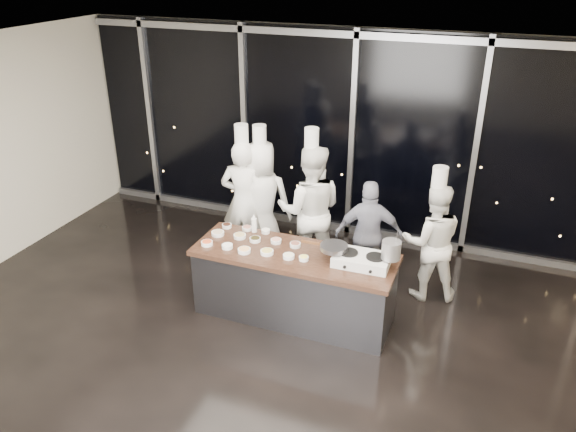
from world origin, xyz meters
The scene contains 14 objects.
ground centered at (0.00, 0.00, 0.00)m, with size 9.00×9.00×0.00m, color black.
room_shell centered at (0.18, 0.00, 2.25)m, with size 9.02×7.02×3.21m.
window_wall centered at (0.00, 3.43, 1.60)m, with size 8.90×0.11×3.20m.
demo_counter centered at (0.00, 0.90, 0.45)m, with size 2.46×0.86×0.90m.
stove centered at (0.82, 0.93, 0.96)m, with size 0.65×0.42×0.14m.
frying_pan centered at (0.48, 0.92, 1.07)m, with size 0.57×0.33×0.05m.
stock_pot centered at (1.14, 0.95, 1.15)m, with size 0.21×0.21×0.21m, color #A7A6A9.
prep_bowls centered at (-0.58, 0.93, 0.93)m, with size 1.37×0.69×0.05m.
squeeze_bottle centered at (-0.68, 1.24, 1.02)m, with size 0.07×0.07×0.25m.
chef_far_left centered at (-1.18, 1.99, 0.93)m, with size 0.72×0.51×2.06m.
chef_left centered at (-0.98, 2.15, 0.91)m, with size 0.98×0.74×2.03m.
chef_center centered at (-0.18, 2.01, 0.95)m, with size 1.08×0.94×2.12m.
guest centered at (0.67, 1.94, 0.76)m, with size 0.96×0.59×1.52m.
chef_right centered at (1.48, 1.98, 0.81)m, with size 0.91×0.80×1.82m.
Camera 1 is at (2.04, -4.60, 4.22)m, focal length 35.00 mm.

